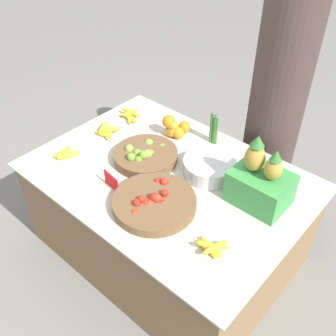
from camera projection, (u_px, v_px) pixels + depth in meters
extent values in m
plane|color=gray|center=(168.00, 247.00, 2.61)|extent=(12.00, 12.00, 0.00)
cube|color=olive|center=(168.00, 215.00, 2.41)|extent=(1.48, 1.05, 0.62)
cube|color=beige|center=(168.00, 176.00, 2.21)|extent=(1.54, 1.10, 0.01)
cylinder|color=brown|center=(146.00, 156.00, 2.30)|extent=(0.37, 0.37, 0.06)
sphere|color=#7AB238|center=(144.00, 155.00, 2.23)|extent=(0.05, 0.05, 0.05)
sphere|color=#89BC42|center=(129.00, 149.00, 2.30)|extent=(0.05, 0.05, 0.05)
sphere|color=#7AB238|center=(131.00, 157.00, 2.22)|extent=(0.05, 0.05, 0.05)
sphere|color=#7AB238|center=(150.00, 158.00, 2.28)|extent=(0.05, 0.05, 0.05)
sphere|color=#89BC42|center=(149.00, 143.00, 2.36)|extent=(0.05, 0.05, 0.05)
sphere|color=#89BC42|center=(156.00, 146.00, 2.38)|extent=(0.05, 0.05, 0.05)
sphere|color=#7AB238|center=(150.00, 154.00, 2.29)|extent=(0.06, 0.06, 0.06)
sphere|color=#6BA333|center=(139.00, 160.00, 2.23)|extent=(0.04, 0.04, 0.04)
sphere|color=#6BA333|center=(149.00, 144.00, 2.37)|extent=(0.05, 0.05, 0.05)
sphere|color=#89BC42|center=(147.00, 154.00, 2.26)|extent=(0.05, 0.05, 0.05)
sphere|color=#7AB238|center=(137.00, 153.00, 2.28)|extent=(0.05, 0.05, 0.05)
sphere|color=#6BA333|center=(162.00, 148.00, 2.35)|extent=(0.05, 0.05, 0.05)
sphere|color=#7AB238|center=(143.00, 169.00, 2.20)|extent=(0.05, 0.05, 0.05)
sphere|color=#7AB238|center=(129.00, 163.00, 2.24)|extent=(0.04, 0.04, 0.04)
cylinder|color=brown|center=(154.00, 203.00, 2.00)|extent=(0.43, 0.43, 0.05)
sphere|color=red|center=(142.00, 199.00, 1.97)|extent=(0.04, 0.04, 0.04)
sphere|color=red|center=(163.00, 196.00, 2.04)|extent=(0.04, 0.04, 0.04)
sphere|color=red|center=(146.00, 207.00, 1.97)|extent=(0.05, 0.05, 0.05)
sphere|color=red|center=(164.00, 204.00, 1.98)|extent=(0.05, 0.05, 0.05)
sphere|color=red|center=(135.00, 214.00, 1.93)|extent=(0.05, 0.05, 0.05)
sphere|color=red|center=(136.00, 203.00, 1.95)|extent=(0.04, 0.04, 0.04)
sphere|color=red|center=(184.00, 198.00, 2.02)|extent=(0.04, 0.04, 0.04)
sphere|color=red|center=(164.00, 182.00, 2.08)|extent=(0.05, 0.05, 0.05)
sphere|color=red|center=(151.00, 203.00, 1.99)|extent=(0.05, 0.05, 0.05)
sphere|color=red|center=(157.00, 198.00, 1.97)|extent=(0.05, 0.05, 0.05)
sphere|color=red|center=(165.00, 193.00, 2.00)|extent=(0.04, 0.04, 0.04)
sphere|color=red|center=(157.00, 182.00, 2.10)|extent=(0.04, 0.04, 0.04)
sphere|color=red|center=(154.00, 197.00, 1.98)|extent=(0.05, 0.05, 0.05)
sphere|color=red|center=(151.00, 206.00, 1.98)|extent=(0.05, 0.05, 0.05)
sphere|color=orange|center=(173.00, 130.00, 2.49)|extent=(0.07, 0.07, 0.07)
sphere|color=orange|center=(170.00, 131.00, 2.49)|extent=(0.06, 0.06, 0.06)
sphere|color=orange|center=(173.00, 131.00, 2.48)|extent=(0.08, 0.08, 0.08)
sphere|color=orange|center=(172.00, 132.00, 2.48)|extent=(0.07, 0.07, 0.07)
sphere|color=orange|center=(184.00, 127.00, 2.52)|extent=(0.07, 0.07, 0.07)
sphere|color=orange|center=(178.00, 133.00, 2.47)|extent=(0.07, 0.07, 0.07)
sphere|color=orange|center=(174.00, 131.00, 2.48)|extent=(0.08, 0.08, 0.08)
sphere|color=orange|center=(173.00, 125.00, 2.46)|extent=(0.07, 0.07, 0.07)
sphere|color=orange|center=(169.00, 122.00, 2.45)|extent=(0.08, 0.08, 0.08)
cylinder|color=silver|center=(209.00, 167.00, 2.19)|extent=(0.30, 0.30, 0.09)
cube|color=red|center=(111.00, 181.00, 2.10)|extent=(0.12, 0.02, 0.09)
cube|color=green|center=(260.00, 188.00, 1.99)|extent=(0.29, 0.23, 0.18)
ellipsoid|color=#B28E38|center=(255.00, 158.00, 1.92)|extent=(0.10, 0.10, 0.15)
cone|color=#387A33|center=(258.00, 141.00, 1.85)|extent=(0.07, 0.07, 0.06)
ellipsoid|color=#B28E38|center=(273.00, 170.00, 1.87)|extent=(0.09, 0.09, 0.11)
cone|color=#387A33|center=(276.00, 155.00, 1.82)|extent=(0.06, 0.06, 0.06)
cylinder|color=#4C8E42|center=(211.00, 129.00, 2.40)|extent=(0.01, 0.01, 0.19)
cylinder|color=#4C8E42|center=(211.00, 126.00, 2.42)|extent=(0.01, 0.01, 0.19)
cylinder|color=#4C8E42|center=(212.00, 129.00, 2.40)|extent=(0.01, 0.01, 0.19)
cylinder|color=#4C8E42|center=(217.00, 131.00, 2.38)|extent=(0.01, 0.01, 0.19)
cylinder|color=#4C8E42|center=(215.00, 128.00, 2.41)|extent=(0.01, 0.01, 0.19)
cylinder|color=#428438|center=(211.00, 129.00, 2.40)|extent=(0.01, 0.01, 0.19)
cylinder|color=#4C8E42|center=(214.00, 130.00, 2.39)|extent=(0.01, 0.01, 0.19)
cylinder|color=#428438|center=(215.00, 131.00, 2.38)|extent=(0.01, 0.01, 0.19)
cylinder|color=#428438|center=(211.00, 127.00, 2.42)|extent=(0.01, 0.01, 0.19)
ellipsoid|color=yellow|center=(128.00, 113.00, 2.69)|extent=(0.05, 0.11, 0.03)
ellipsoid|color=yellow|center=(129.00, 118.00, 2.65)|extent=(0.13, 0.12, 0.03)
ellipsoid|color=yellow|center=(130.00, 118.00, 2.64)|extent=(0.13, 0.05, 0.03)
ellipsoid|color=yellow|center=(127.00, 116.00, 2.67)|extent=(0.11, 0.08, 0.03)
ellipsoid|color=yellow|center=(130.00, 115.00, 2.67)|extent=(0.14, 0.11, 0.03)
ellipsoid|color=yellow|center=(130.00, 112.00, 2.67)|extent=(0.15, 0.04, 0.03)
ellipsoid|color=yellow|center=(130.00, 112.00, 2.66)|extent=(0.04, 0.12, 0.03)
ellipsoid|color=yellow|center=(107.00, 131.00, 2.52)|extent=(0.12, 0.06, 0.03)
ellipsoid|color=yellow|center=(103.00, 134.00, 2.50)|extent=(0.13, 0.06, 0.03)
ellipsoid|color=yellow|center=(108.00, 131.00, 2.53)|extent=(0.10, 0.11, 0.03)
ellipsoid|color=yellow|center=(106.00, 133.00, 2.51)|extent=(0.15, 0.10, 0.03)
ellipsoid|color=yellow|center=(103.00, 127.00, 2.53)|extent=(0.09, 0.14, 0.03)
ellipsoid|color=yellow|center=(111.00, 129.00, 2.49)|extent=(0.11, 0.13, 0.03)
ellipsoid|color=yellow|center=(68.00, 156.00, 2.32)|extent=(0.08, 0.13, 0.03)
ellipsoid|color=yellow|center=(70.00, 154.00, 2.34)|extent=(0.07, 0.12, 0.03)
ellipsoid|color=yellow|center=(63.00, 152.00, 2.34)|extent=(0.07, 0.13, 0.04)
ellipsoid|color=yellow|center=(64.00, 155.00, 2.33)|extent=(0.09, 0.12, 0.03)
ellipsoid|color=yellow|center=(208.00, 247.00, 1.79)|extent=(0.14, 0.08, 0.03)
ellipsoid|color=yellow|center=(209.00, 248.00, 1.79)|extent=(0.14, 0.04, 0.03)
ellipsoid|color=yellow|center=(214.00, 246.00, 1.80)|extent=(0.13, 0.10, 0.03)
ellipsoid|color=yellow|center=(210.00, 245.00, 1.77)|extent=(0.13, 0.08, 0.03)
ellipsoid|color=yellow|center=(215.00, 247.00, 1.76)|extent=(0.07, 0.14, 0.03)
cylinder|color=#473833|center=(275.00, 111.00, 2.50)|extent=(0.35, 0.35, 1.51)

